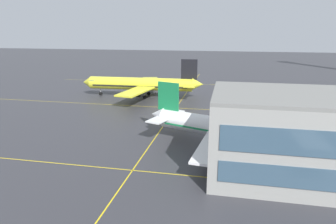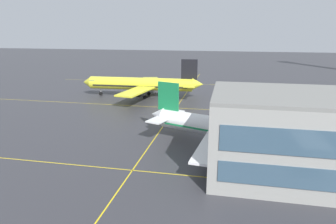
% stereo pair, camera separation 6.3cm
% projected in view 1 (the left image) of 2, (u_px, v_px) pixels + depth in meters
% --- Properties ---
extents(airliner_second_row, '(34.80, 29.78, 11.12)m').
position_uv_depth(airliner_second_row, '(234.00, 130.00, 53.11)').
color(airliner_second_row, white).
rests_on(airliner_second_row, ground).
extents(airliner_third_row, '(39.25, 33.90, 12.22)m').
position_uv_depth(airliner_third_row, '(142.00, 84.00, 95.16)').
color(airliner_third_row, yellow).
rests_on(airliner_third_row, ground).
extents(taxiway_markings, '(111.76, 169.96, 0.01)m').
position_uv_depth(taxiway_markings, '(160.00, 130.00, 64.50)').
color(taxiway_markings, yellow).
rests_on(taxiway_markings, ground).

